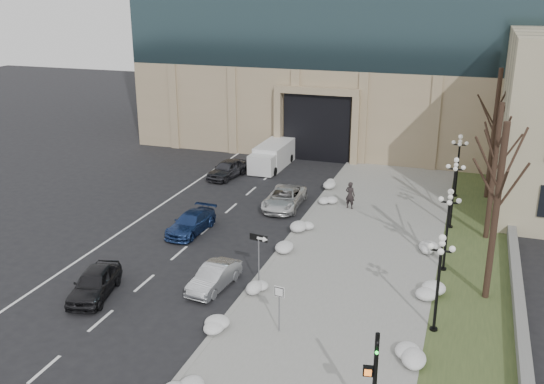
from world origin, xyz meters
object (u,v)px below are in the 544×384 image
(keep_sign, at_px, (279,299))
(lamppost_b, at_px, (448,219))
(box_truck, at_px, (272,156))
(car_b, at_px, (214,277))
(one_way_sign, at_px, (262,245))
(car_e, at_px, (227,169))
(lamppost_a, at_px, (439,270))
(lamppost_d, at_px, (459,157))
(pedestrian, at_px, (350,195))
(car_a, at_px, (94,283))
(car_c, at_px, (191,223))
(lamppost_c, at_px, (454,183))
(traffic_signal, at_px, (373,384))
(car_d, at_px, (284,198))

(keep_sign, relative_size, lamppost_b, 0.49)
(box_truck, relative_size, keep_sign, 2.70)
(car_b, height_order, one_way_sign, one_way_sign)
(car_e, height_order, one_way_sign, one_way_sign)
(car_b, xyz_separation_m, lamppost_a, (11.08, -0.69, 2.44))
(lamppost_d, bearing_deg, pedestrian, -143.22)
(lamppost_b, xyz_separation_m, lamppost_d, (0.00, 13.00, 0.00))
(one_way_sign, bearing_deg, car_a, -145.11)
(box_truck, bearing_deg, one_way_sign, -71.79)
(lamppost_a, bearing_deg, pedestrian, 115.41)
(one_way_sign, distance_m, lamppost_b, 10.09)
(car_c, distance_m, keep_sign, 13.08)
(car_e, bearing_deg, car_a, -76.07)
(car_b, height_order, box_truck, box_truck)
(car_b, height_order, lamppost_c, lamppost_c)
(box_truck, distance_m, traffic_signal, 33.03)
(car_d, xyz_separation_m, lamppost_c, (11.31, -0.40, 2.37))
(box_truck, height_order, lamppost_a, lamppost_a)
(car_c, xyz_separation_m, traffic_signal, (13.95, -14.48, 1.32))
(car_d, bearing_deg, traffic_signal, -67.22)
(car_d, bearing_deg, lamppost_d, 25.97)
(car_d, xyz_separation_m, box_truck, (-4.03, 9.24, 0.27))
(box_truck, xyz_separation_m, traffic_signal, (13.78, -30.01, 0.99))
(lamppost_c, bearing_deg, car_d, 177.98)
(box_truck, height_order, lamppost_c, lamppost_c)
(lamppost_b, bearing_deg, box_truck, 133.55)
(pedestrian, height_order, traffic_signal, traffic_signal)
(car_b, bearing_deg, car_c, 130.92)
(car_b, distance_m, car_c, 7.82)
(car_d, bearing_deg, box_truck, 111.22)
(one_way_sign, height_order, traffic_signal, traffic_signal)
(box_truck, bearing_deg, pedestrian, -43.17)
(lamppost_a, bearing_deg, lamppost_c, 90.00)
(car_d, bearing_deg, lamppost_a, -52.19)
(traffic_signal, bearing_deg, keep_sign, 125.24)
(car_e, bearing_deg, car_d, -28.75)
(car_b, relative_size, lamppost_c, 0.80)
(car_c, xyz_separation_m, lamppost_c, (15.52, 5.88, 2.43))
(car_b, distance_m, lamppost_a, 11.36)
(box_truck, bearing_deg, car_c, -89.68)
(pedestrian, relative_size, lamppost_a, 0.40)
(car_a, bearing_deg, lamppost_b, 14.42)
(car_b, relative_size, car_d, 0.76)
(car_d, relative_size, car_e, 1.17)
(keep_sign, distance_m, lamppost_b, 11.11)
(car_a, height_order, car_d, car_a)
(box_truck, bearing_deg, lamppost_a, -54.92)
(box_truck, xyz_separation_m, lamppost_d, (15.35, -3.14, 2.10))
(car_e, bearing_deg, traffic_signal, -47.97)
(car_a, distance_m, car_d, 16.23)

